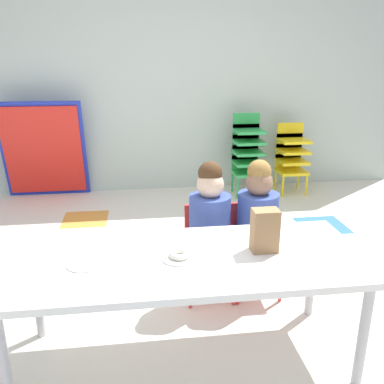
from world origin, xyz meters
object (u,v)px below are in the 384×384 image
object	(u,v)px
kid_chair_green_stack	(247,150)
donut_powdered_on_plate	(180,254)
craft_table	(186,266)
seated_child_near_camera	(210,218)
paper_plate_center_table	(86,263)
folded_activity_table	(44,151)
paper_plate_near_edge	(180,258)
paper_bag_brown	(265,230)
kid_chair_yellow_stack	(291,154)
seated_child_middle_seat	(257,216)

from	to	relation	value
kid_chair_green_stack	donut_powdered_on_plate	size ratio (longest dim) A/B	8.80
craft_table	donut_powdered_on_plate	xyz separation A→B (m)	(-0.03, -0.01, 0.07)
seated_child_near_camera	paper_plate_center_table	distance (m)	0.92
folded_activity_table	paper_plate_near_edge	size ratio (longest dim) A/B	6.04
folded_activity_table	paper_bag_brown	size ratio (longest dim) A/B	4.94
craft_table	paper_plate_near_edge	bearing A→B (deg)	-164.97
craft_table	seated_child_near_camera	distance (m)	0.62
craft_table	folded_activity_table	xyz separation A→B (m)	(-1.25, 2.82, -0.01)
folded_activity_table	paper_plate_center_table	size ratio (longest dim) A/B	6.04
paper_plate_center_table	seated_child_near_camera	bearing A→B (deg)	40.31
folded_activity_table	kid_chair_green_stack	bearing A→B (deg)	-4.65
kid_chair_yellow_stack	folded_activity_table	world-z (taller)	folded_activity_table
seated_child_middle_seat	paper_plate_near_edge	world-z (taller)	seated_child_middle_seat
kid_chair_yellow_stack	paper_plate_near_edge	world-z (taller)	kid_chair_yellow_stack
kid_chair_green_stack	paper_bag_brown	bearing A→B (deg)	-103.12
seated_child_near_camera	paper_plate_near_edge	world-z (taller)	seated_child_near_camera
craft_table	paper_plate_near_edge	distance (m)	0.06
paper_bag_brown	kid_chair_yellow_stack	bearing A→B (deg)	66.59
kid_chair_yellow_stack	donut_powdered_on_plate	size ratio (longest dim) A/B	7.66
seated_child_near_camera	paper_plate_near_edge	xyz separation A→B (m)	(-0.25, -0.59, 0.05)
kid_chair_green_stack	donut_powdered_on_plate	distance (m)	2.84
kid_chair_yellow_stack	paper_plate_near_edge	distance (m)	3.07
paper_bag_brown	paper_plate_center_table	world-z (taller)	paper_bag_brown
donut_powdered_on_plate	craft_table	bearing A→B (deg)	15.03
craft_table	seated_child_near_camera	bearing A→B (deg)	69.30
craft_table	kid_chair_green_stack	distance (m)	2.82
paper_plate_center_table	craft_table	bearing A→B (deg)	0.89
kid_chair_yellow_stack	paper_plate_center_table	size ratio (longest dim) A/B	4.44
kid_chair_yellow_stack	paper_bag_brown	distance (m)	2.86
craft_table	donut_powdered_on_plate	distance (m)	0.08
craft_table	seated_child_near_camera	xyz separation A→B (m)	(0.22, 0.58, 0.01)
seated_child_middle_seat	paper_plate_near_edge	xyz separation A→B (m)	(-0.56, -0.59, 0.05)
kid_chair_yellow_stack	paper_bag_brown	world-z (taller)	paper_bag_brown
kid_chair_yellow_stack	paper_bag_brown	size ratio (longest dim) A/B	3.64
craft_table	kid_chair_green_stack	xyz separation A→B (m)	(1.01, 2.64, -0.03)
paper_plate_center_table	paper_bag_brown	bearing A→B (deg)	1.79
paper_plate_near_edge	donut_powdered_on_plate	bearing A→B (deg)	0.00
folded_activity_table	paper_plate_near_edge	distance (m)	3.08
folded_activity_table	paper_plate_near_edge	bearing A→B (deg)	-66.73
craft_table	seated_child_middle_seat	size ratio (longest dim) A/B	1.93
paper_plate_near_edge	paper_plate_center_table	world-z (taller)	same
kid_chair_green_stack	donut_powdered_on_plate	world-z (taller)	kid_chair_green_stack
seated_child_near_camera	seated_child_middle_seat	bearing A→B (deg)	-0.00
paper_plate_near_edge	kid_chair_green_stack	bearing A→B (deg)	68.55
seated_child_middle_seat	folded_activity_table	bearing A→B (deg)	128.46
craft_table	paper_plate_center_table	xyz separation A→B (m)	(-0.48, -0.01, 0.06)
paper_plate_center_table	donut_powdered_on_plate	distance (m)	0.45
craft_table	seated_child_middle_seat	distance (m)	0.79
kid_chair_yellow_stack	folded_activity_table	size ratio (longest dim) A/B	0.74
seated_child_near_camera	paper_bag_brown	distance (m)	0.61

